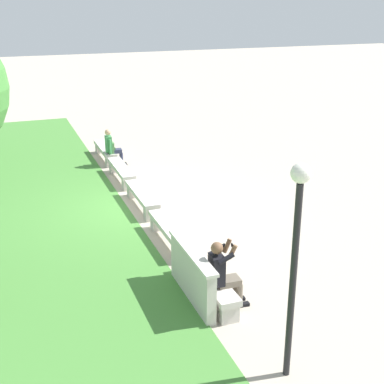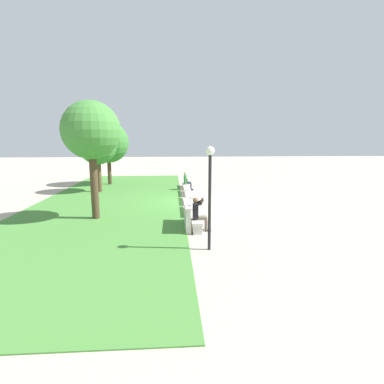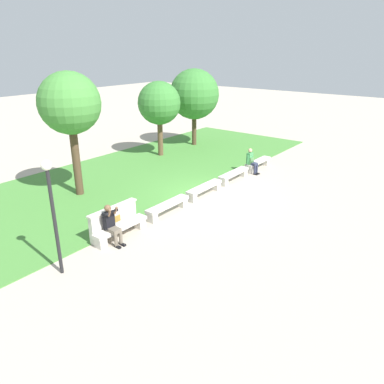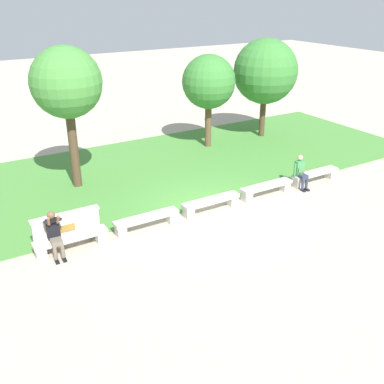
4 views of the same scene
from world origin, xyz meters
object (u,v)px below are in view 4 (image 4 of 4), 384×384
bench_mid (211,203)px  bench_far (266,188)px  tree_left_background (265,72)px  tree_right_background (66,84)px  person_distant (301,171)px  bench_near (147,220)px  bench_end (315,175)px  tree_behind_wall (209,82)px  backpack (300,172)px  person_photographer (54,232)px  bench_main (71,240)px

bench_mid → bench_far: (2.38, 0.00, 0.00)m
tree_left_background → tree_right_background: size_ratio=0.93×
bench_far → person_distant: person_distant is taller
bench_mid → bench_near: bearing=180.0°
bench_far → tree_left_background: (4.40, 5.73, 2.91)m
bench_near → person_distant: person_distant is taller
bench_end → tree_behind_wall: 6.47m
bench_far → backpack: bearing=-1.1°
tree_behind_wall → person_photographer: bearing=-146.5°
bench_end → tree_left_background: 6.74m
bench_near → tree_right_background: 5.67m
person_photographer → backpack: bearing=0.3°
person_photographer → bench_far: bearing=0.6°
bench_main → tree_left_background: (11.56, 5.73, 2.91)m
bench_end → tree_left_background: tree_left_background is taller
bench_near → tree_right_background: bearing=100.5°
bench_mid → person_distant: 3.95m
bench_near → backpack: bearing=-0.3°
bench_main → person_distant: 8.71m
bench_mid → tree_behind_wall: bearing=58.1°
bench_far → person_distant: (1.55, -0.07, 0.37)m
bench_main → tree_left_background: size_ratio=0.44×
bench_main → person_photographer: 0.63m
bench_far → tree_right_background: tree_right_background is taller
bench_far → backpack: backpack is taller
bench_near → backpack: 6.32m
bench_near → person_distant: size_ratio=1.67×
bench_near → bench_far: 4.77m
bench_main → backpack: 8.70m
person_distant → tree_left_background: (2.86, 5.80, 2.54)m
backpack → tree_left_background: (2.86, 5.76, 2.59)m
bench_mid → backpack: (3.93, -0.03, 0.32)m
person_photographer → tree_right_background: (2.02, 4.43, 3.11)m
bench_main → person_photographer: person_photographer is taller
person_photographer → tree_behind_wall: 10.80m
person_photographer → tree_left_background: bearing=25.8°
bench_mid → tree_right_background: size_ratio=0.41×
bench_mid → person_photographer: size_ratio=1.60×
bench_far → tree_left_background: tree_left_background is taller
person_distant → tree_left_background: size_ratio=0.26×
person_photographer → backpack: (9.15, 0.05, -0.11)m
bench_near → bench_end: same height
bench_end → tree_behind_wall: (-1.19, 5.75, 2.71)m
bench_near → person_photographer: (-2.84, -0.08, 0.43)m
person_distant → tree_behind_wall: tree_behind_wall is taller
bench_end → bench_near: bearing=180.0°
bench_main → bench_far: size_ratio=1.00×
bench_mid → bench_end: same height
bench_end → backpack: 0.90m
bench_main → tree_left_background: 13.22m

